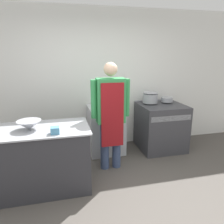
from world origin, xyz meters
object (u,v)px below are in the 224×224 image
at_px(person_cook, 111,111).
at_px(plastic_tub, 55,130).
at_px(fridge_unit, 106,129).
at_px(mixing_bowl, 29,125).
at_px(stock_pot, 150,97).
at_px(sauce_pot, 167,99).
at_px(stove, 161,127).

height_order(person_cook, plastic_tub, person_cook).
bearing_deg(plastic_tub, person_cook, 33.04).
distance_m(fridge_unit, mixing_bowl, 1.65).
xyz_separation_m(fridge_unit, plastic_tub, (-0.91, -1.20, 0.49)).
bearing_deg(stock_pot, plastic_tub, -145.90).
distance_m(stock_pot, sauce_pot, 0.37).
bearing_deg(stock_pot, person_cook, -144.98).
relative_size(fridge_unit, plastic_tub, 8.28).
relative_size(plastic_tub, stock_pot, 0.37).
relative_size(stove, sauce_pot, 3.96).
distance_m(person_cook, sauce_pot, 1.48).
bearing_deg(fridge_unit, stock_pot, 1.48).
bearing_deg(stove, mixing_bowl, -159.96).
height_order(stock_pot, sauce_pot, stock_pot).
xyz_separation_m(stove, mixing_bowl, (-2.33, -0.85, 0.50)).
relative_size(fridge_unit, stock_pot, 3.08).
xyz_separation_m(fridge_unit, mixing_bowl, (-1.24, -0.97, 0.50)).
bearing_deg(stock_pot, stove, -36.35).
xyz_separation_m(mixing_bowl, sauce_pot, (2.50, 0.99, 0.02)).
height_order(mixing_bowl, plastic_tub, mixing_bowl).
bearing_deg(stove, stock_pot, 143.65).
relative_size(stove, plastic_tub, 8.53).
relative_size(stock_pot, sauce_pot, 1.25).
distance_m(stove, fridge_unit, 1.10).
bearing_deg(plastic_tub, sauce_pot, 29.44).
bearing_deg(mixing_bowl, plastic_tub, -35.24).
xyz_separation_m(plastic_tub, stock_pot, (1.81, 1.22, 0.10)).
distance_m(fridge_unit, sauce_pot, 1.36).
bearing_deg(stock_pot, sauce_pot, 0.00).
bearing_deg(fridge_unit, plastic_tub, -127.13).
distance_m(fridge_unit, stock_pot, 1.07).
xyz_separation_m(stove, stock_pot, (-0.19, 0.14, 0.58)).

